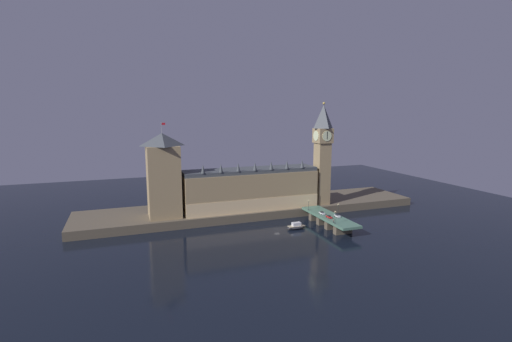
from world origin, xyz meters
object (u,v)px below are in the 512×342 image
Objects in this scene: clock_tower at (322,151)px; street_lamp_near at (335,216)px; pedestrian_mid_walk at (336,213)px; street_lamp_far at (309,204)px; boat_upstream at (296,227)px; street_lamp_mid at (338,208)px; car_northbound_lead at (322,213)px; car_northbound_trail at (329,217)px; victoria_tower at (163,175)px; car_southbound_lead at (337,216)px; pedestrian_near_rail at (333,221)px.

clock_tower is 56.92m from street_lamp_near.
pedestrian_mid_walk is 17.30m from street_lamp_far.
street_lamp_far reaches higher than boat_upstream.
street_lamp_near reaches higher than street_lamp_mid.
boat_upstream is (-17.48, -2.13, -5.60)m from car_northbound_lead.
car_northbound_trail is 19.16m from boat_upstream.
clock_tower is 15.82× the size of car_northbound_lead.
victoria_tower is at bearing 153.70° from boat_upstream.
street_lamp_near reaches higher than car_southbound_lead.
victoria_tower reaches higher than car_northbound_lead.
street_lamp_near is at bearing -111.41° from clock_tower.
clock_tower is 10.25× the size of street_lamp_far.
clock_tower is 5.98× the size of boat_upstream.
car_northbound_lead reaches higher than car_northbound_trail.
pedestrian_mid_walk is at bearing 34.66° from car_northbound_trail.
victoria_tower is at bearing 149.92° from pedestrian_near_rail.
street_lamp_mid is at bearing -76.01° from pedestrian_mid_walk.
car_northbound_trail is at bearing -80.77° from street_lamp_far.
pedestrian_near_rail is (-7.83, -8.61, 0.22)m from car_southbound_lead.
pedestrian_mid_walk is at bearing 56.42° from street_lamp_near.
car_southbound_lead is at bearing -56.64° from car_northbound_lead.
street_lamp_mid is at bearing -102.08° from clock_tower.
street_lamp_near is 1.08× the size of street_lamp_mid.
clock_tower is 58.05m from boat_upstream.
car_northbound_trail is at bearing -145.34° from pedestrian_mid_walk.
victoria_tower is 8.41× the size of street_lamp_far.
victoria_tower is 101.75m from pedestrian_mid_walk.
victoria_tower is at bearing 160.10° from pedestrian_mid_walk.
victoria_tower reaches higher than street_lamp_mid.
street_lamp_far is at bearing 113.70° from car_southbound_lead.
victoria_tower is at bearing 159.78° from car_northbound_lead.
car_southbound_lead is at bearing 47.71° from pedestrian_near_rail.
victoria_tower is 7.63× the size of street_lamp_near.
street_lamp_near is at bearing -99.18° from car_northbound_lead.
car_southbound_lead is 20.74m from street_lamp_far.
car_northbound_lead is 11.70m from street_lamp_far.
victoria_tower is 80.90m from boat_upstream.
pedestrian_mid_walk is 19.91m from street_lamp_near.
victoria_tower is 29.93× the size of pedestrian_near_rail.
street_lamp_mid is at bearing 49.38° from pedestrian_near_rail.
street_lamp_far is (-17.82, -16.00, -29.69)m from clock_tower.
car_southbound_lead reaches higher than car_northbound_trail.
car_northbound_lead is 2.31× the size of pedestrian_near_rail.
street_lamp_far is at bearing 90.84° from pedestrian_near_rail.
clock_tower is at bearing 61.10° from car_northbound_lead.
pedestrian_near_rail is at bearing -44.08° from boat_upstream.
car_southbound_lead is at bearing -105.42° from clock_tower.
clock_tower reaches higher than car_southbound_lead.
boat_upstream is at bearing -138.17° from street_lamp_far.
clock_tower is 1.22× the size of victoria_tower.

